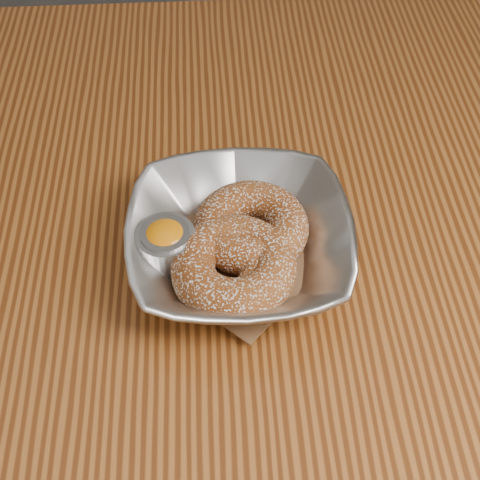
{
  "coord_description": "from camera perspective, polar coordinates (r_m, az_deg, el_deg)",
  "views": [
    {
      "loc": [
        0.0,
        -0.48,
        1.26
      ],
      "look_at": [
        0.03,
        -0.08,
        0.78
      ],
      "focal_mm": 50.0,
      "sensor_mm": 36.0,
      "label": 1
    }
  ],
  "objects": [
    {
      "name": "table",
      "position": [
        0.78,
        -2.22,
        -1.82
      ],
      "size": [
        1.2,
        0.8,
        0.75
      ],
      "color": "brown",
      "rests_on": "ground_plane"
    },
    {
      "name": "donut_back",
      "position": [
        0.64,
        0.94,
        1.1
      ],
      "size": [
        0.12,
        0.12,
        0.04
      ],
      "primitive_type": "torus",
      "rotation": [
        0.0,
        0.0,
        -0.09
      ],
      "color": "brown",
      "rests_on": "parchment"
    },
    {
      "name": "serving_bowl",
      "position": [
        0.63,
        0.0,
        -0.22
      ],
      "size": [
        0.21,
        0.21,
        0.05
      ],
      "primitive_type": "imported",
      "color": "#B4B6BB",
      "rests_on": "table"
    },
    {
      "name": "parchment",
      "position": [
        0.65,
        0.0,
        -1.19
      ],
      "size": [
        0.2,
        0.2,
        0.0
      ],
      "primitive_type": "cube",
      "rotation": [
        0.0,
        0.0,
        0.81
      ],
      "color": "brown",
      "rests_on": "table"
    },
    {
      "name": "ground_plane",
      "position": [
        1.35,
        -1.35,
        -19.14
      ],
      "size": [
        4.0,
        4.0,
        0.0
      ],
      "primitive_type": "plane",
      "color": "#565659",
      "rests_on": "ground"
    },
    {
      "name": "donut_extra",
      "position": [
        0.61,
        -1.4,
        -2.88
      ],
      "size": [
        0.1,
        0.1,
        0.03
      ],
      "primitive_type": "torus",
      "rotation": [
        0.0,
        0.0,
        0.0
      ],
      "color": "brown",
      "rests_on": "parchment"
    },
    {
      "name": "ramekin",
      "position": [
        0.63,
        -6.3,
        -0.47
      ],
      "size": [
        0.06,
        0.06,
        0.05
      ],
      "color": "#B4B6BB",
      "rests_on": "table"
    },
    {
      "name": "donut_front",
      "position": [
        0.61,
        -0.53,
        -2.32
      ],
      "size": [
        0.13,
        0.13,
        0.04
      ],
      "primitive_type": "torus",
      "rotation": [
        0.0,
        0.0,
        0.1
      ],
      "color": "brown",
      "rests_on": "parchment"
    }
  ]
}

